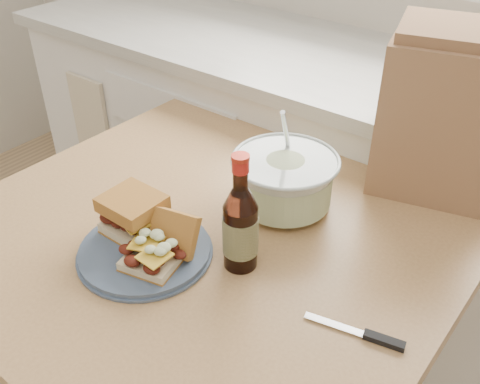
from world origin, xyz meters
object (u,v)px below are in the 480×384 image
Objects in this scene: beer_bottle at (240,226)px; coleslaw_bowl at (284,182)px; paper_bag at (443,120)px; plate at (145,251)px; dining_table at (217,263)px.

coleslaw_bowl is at bearing 94.69° from beer_bottle.
paper_bag is at bearing 62.06° from beer_bottle.
coleslaw_bowl is 0.36m from paper_bag.
paper_bag reaches higher than beer_bottle.
plate is 0.32m from coleslaw_bowl.
paper_bag is (0.18, 0.47, 0.08)m from beer_bottle.
paper_bag is at bearing 58.45° from plate.
paper_bag is at bearing 49.48° from coleslaw_bowl.
dining_table is 4.21× the size of beer_bottle.
paper_bag reaches higher than dining_table.
dining_table is at bearing -121.12° from coleslaw_bowl.
beer_bottle is at bearing -30.06° from dining_table.
beer_bottle reaches higher than plate.
beer_bottle is (0.04, -0.21, 0.03)m from coleslaw_bowl.
coleslaw_bowl is at bearing -145.23° from paper_bag.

